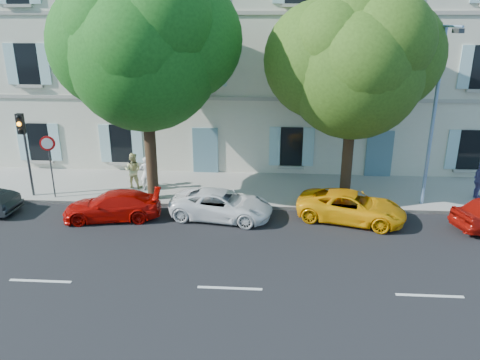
# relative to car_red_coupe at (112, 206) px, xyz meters

# --- Properties ---
(ground) EXTENTS (90.00, 90.00, 0.00)m
(ground) POSITION_rel_car_red_coupe_xyz_m (5.25, -0.87, -0.57)
(ground) COLOR black
(sidewalk) EXTENTS (36.00, 4.50, 0.15)m
(sidewalk) POSITION_rel_car_red_coupe_xyz_m (5.25, 3.58, -0.49)
(sidewalk) COLOR #A09E96
(sidewalk) RESTS_ON ground
(kerb) EXTENTS (36.00, 0.16, 0.16)m
(kerb) POSITION_rel_car_red_coupe_xyz_m (5.25, 1.41, -0.49)
(kerb) COLOR #9E998E
(kerb) RESTS_ON ground
(building) EXTENTS (28.00, 7.00, 12.00)m
(building) POSITION_rel_car_red_coupe_xyz_m (5.25, 9.33, 5.43)
(building) COLOR beige
(building) RESTS_ON ground
(car_red_coupe) EXTENTS (4.12, 2.20, 1.14)m
(car_red_coupe) POSITION_rel_car_red_coupe_xyz_m (0.00, 0.00, 0.00)
(car_red_coupe) COLOR #B30A05
(car_red_coupe) RESTS_ON ground
(car_white_coupe) EXTENTS (4.41, 2.53, 1.16)m
(car_white_coupe) POSITION_rel_car_red_coupe_xyz_m (4.45, 0.37, 0.01)
(car_white_coupe) COLOR white
(car_white_coupe) RESTS_ON ground
(car_yellow_supercar) EXTENTS (4.68, 3.07, 1.20)m
(car_yellow_supercar) POSITION_rel_car_red_coupe_xyz_m (9.71, 0.48, 0.03)
(car_yellow_supercar) COLOR #FFAD0A
(car_yellow_supercar) RESTS_ON ground
(tree_left) EXTENTS (6.26, 6.26, 9.70)m
(tree_left) POSITION_rel_car_red_coupe_xyz_m (1.21, 1.97, 5.83)
(tree_left) COLOR #3A2819
(tree_left) RESTS_ON sidewalk
(tree_right) EXTENTS (5.73, 5.73, 8.83)m
(tree_right) POSITION_rel_car_red_coupe_xyz_m (9.73, 2.48, 5.24)
(tree_right) COLOR #3A2819
(tree_right) RESTS_ON sidewalk
(traffic_light) EXTENTS (0.29, 0.43, 3.79)m
(traffic_light) POSITION_rel_car_red_coupe_xyz_m (-4.34, 1.83, 2.33)
(traffic_light) COLOR #383A3D
(traffic_light) RESTS_ON sidewalk
(road_sign) EXTENTS (0.65, 0.19, 2.84)m
(road_sign) POSITION_rel_car_red_coupe_xyz_m (-3.26, 1.77, 1.63)
(road_sign) COLOR #383A3D
(road_sign) RESTS_ON sidewalk
(street_lamp) EXTENTS (0.42, 1.59, 7.41)m
(street_lamp) POSITION_rel_car_red_coupe_xyz_m (13.03, 2.03, 3.78)
(street_lamp) COLOR #7293BF
(street_lamp) RESTS_ON sidewalk
(pedestrian_a) EXTENTS (0.65, 0.50, 1.60)m
(pedestrian_a) POSITION_rel_car_red_coupe_xyz_m (0.65, 3.00, 0.38)
(pedestrian_a) COLOR silver
(pedestrian_a) RESTS_ON sidewalk
(pedestrian_b) EXTENTS (0.88, 0.72, 1.68)m
(pedestrian_b) POSITION_rel_car_red_coupe_xyz_m (-0.06, 3.30, 0.42)
(pedestrian_b) COLOR #D4D187
(pedestrian_b) RESTS_ON sidewalk
(pedestrian_c) EXTENTS (0.45, 1.00, 1.68)m
(pedestrian_c) POSITION_rel_car_red_coupe_xyz_m (15.65, 2.90, 0.42)
(pedestrian_c) COLOR #545094
(pedestrian_c) RESTS_ON sidewalk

